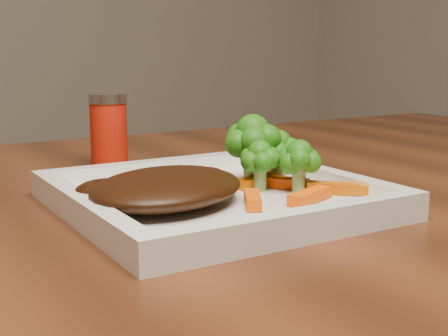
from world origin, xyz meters
TOP-DOWN VIEW (x-y plane):
  - plate at (0.12, -0.13)m, footprint 0.27×0.27m
  - steak at (0.07, -0.14)m, footprint 0.19×0.18m
  - broccoli_0 at (0.18, -0.11)m, footprint 0.08×0.08m
  - broccoli_1 at (0.20, -0.12)m, footprint 0.07×0.07m
  - broccoli_2 at (0.19, -0.16)m, footprint 0.06×0.06m
  - broccoli_3 at (0.17, -0.14)m, footprint 0.06×0.06m
  - carrot_0 at (0.18, -0.20)m, footprint 0.06×0.03m
  - carrot_1 at (0.22, -0.19)m, footprint 0.05×0.05m
  - carrot_2 at (0.13, -0.18)m, footprint 0.03×0.05m
  - carrot_3 at (0.22, -0.08)m, footprint 0.06×0.02m
  - carrot_4 at (0.14, -0.08)m, footprint 0.05×0.06m
  - carrot_5 at (0.19, -0.14)m, footprint 0.05×0.06m
  - carrot_6 at (0.17, -0.12)m, footprint 0.05×0.03m
  - spice_shaker at (0.11, 0.11)m, footprint 0.05×0.05m
  - carrot_7 at (0.14, -0.08)m, footprint 0.04×0.05m

SIDE VIEW (x-z plane):
  - plate at x=0.12m, z-range 0.75..0.76m
  - carrot_0 at x=0.18m, z-range 0.76..0.77m
  - carrot_1 at x=0.22m, z-range 0.76..0.77m
  - carrot_2 at x=0.13m, z-range 0.76..0.77m
  - carrot_3 at x=0.22m, z-range 0.76..0.77m
  - carrot_4 at x=0.14m, z-range 0.76..0.77m
  - carrot_5 at x=0.19m, z-range 0.76..0.77m
  - carrot_6 at x=0.17m, z-range 0.76..0.77m
  - carrot_7 at x=0.14m, z-range 0.76..0.77m
  - steak at x=0.07m, z-range 0.76..0.79m
  - broccoli_2 at x=0.19m, z-range 0.76..0.82m
  - broccoli_3 at x=0.17m, z-range 0.76..0.82m
  - broccoli_1 at x=0.20m, z-range 0.76..0.83m
  - spice_shaker at x=0.11m, z-range 0.75..0.84m
  - broccoli_0 at x=0.18m, z-range 0.76..0.83m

